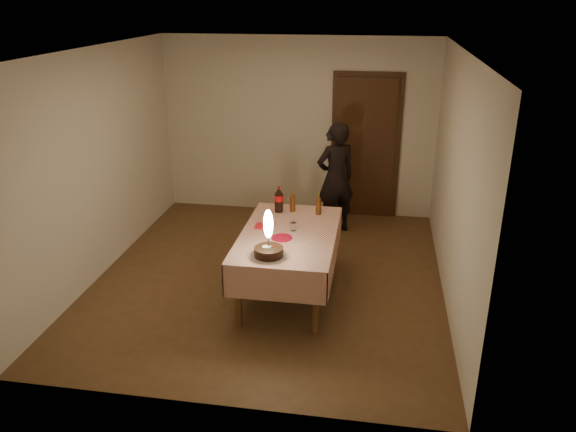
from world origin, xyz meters
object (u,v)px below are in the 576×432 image
object	(u,v)px
red_cup	(269,223)
photographer	(335,178)
cola_bottle	(279,199)
amber_bottle_right	(319,205)
clear_cup	(293,226)
amber_bottle_left	(293,202)
red_plate	(282,238)
dining_table	(289,241)
birthday_cake	(269,246)

from	to	relation	value
red_cup	photographer	bearing A→B (deg)	71.49
cola_bottle	photographer	size ratio (longest dim) A/B	0.20
red_cup	cola_bottle	xyz separation A→B (m)	(0.02, 0.49, 0.10)
red_cup	cola_bottle	distance (m)	0.50
photographer	amber_bottle_right	bearing A→B (deg)	-94.17
clear_cup	amber_bottle_left	bearing A→B (deg)	99.52
red_plate	clear_cup	size ratio (longest dim) A/B	2.44
dining_table	clear_cup	size ratio (longest dim) A/B	19.11
amber_bottle_left	photographer	size ratio (longest dim) A/B	0.16
red_plate	dining_table	bearing A→B (deg)	72.64
red_plate	red_cup	world-z (taller)	red_cup
red_cup	clear_cup	size ratio (longest dim) A/B	1.11
birthday_cake	red_plate	size ratio (longest dim) A/B	2.22
cola_bottle	clear_cup	bearing A→B (deg)	-64.43
cola_bottle	amber_bottle_left	xyz separation A→B (m)	(0.16, 0.04, -0.03)
dining_table	clear_cup	world-z (taller)	clear_cup
amber_bottle_left	red_cup	bearing A→B (deg)	-108.61
red_plate	cola_bottle	xyz separation A→B (m)	(-0.17, 0.75, 0.15)
red_cup	cola_bottle	size ratio (longest dim) A/B	0.31
cola_bottle	amber_bottle_right	xyz separation A→B (m)	(0.47, -0.01, -0.03)
dining_table	red_plate	bearing A→B (deg)	-107.36
birthday_cake	amber_bottle_right	xyz separation A→B (m)	(0.36, 1.20, 0.00)
clear_cup	red_cup	bearing A→B (deg)	171.87
cola_bottle	photographer	distance (m)	1.38
dining_table	birthday_cake	size ratio (longest dim) A/B	3.53
dining_table	red_cup	bearing A→B (deg)	154.40
birthday_cake	cola_bottle	bearing A→B (deg)	95.40
birthday_cake	clear_cup	size ratio (longest dim) A/B	5.41
dining_table	amber_bottle_left	bearing A→B (deg)	95.23
amber_bottle_left	clear_cup	bearing A→B (deg)	-80.48
photographer	red_cup	bearing A→B (deg)	-108.51
dining_table	amber_bottle_left	size ratio (longest dim) A/B	6.75
red_plate	photographer	world-z (taller)	photographer
dining_table	birthday_cake	world-z (taller)	birthday_cake
red_plate	red_cup	bearing A→B (deg)	125.56
amber_bottle_right	photographer	size ratio (longest dim) A/B	0.16
amber_bottle_right	photographer	xyz separation A→B (m)	(0.09, 1.26, -0.07)
birthday_cake	red_plate	bearing A→B (deg)	83.21
dining_table	red_plate	xyz separation A→B (m)	(-0.05, -0.15, 0.10)
clear_cup	photographer	size ratio (longest dim) A/B	0.06
red_cup	photographer	distance (m)	1.84
amber_bottle_left	photographer	xyz separation A→B (m)	(0.41, 1.21, -0.07)
dining_table	cola_bottle	world-z (taller)	cola_bottle
dining_table	birthday_cake	distance (m)	0.65
clear_cup	amber_bottle_right	bearing A→B (deg)	67.15
cola_bottle	amber_bottle_left	bearing A→B (deg)	15.00
clear_cup	cola_bottle	world-z (taller)	cola_bottle
red_plate	amber_bottle_left	distance (m)	0.80
red_plate	amber_bottle_left	size ratio (longest dim) A/B	0.86
red_plate	amber_bottle_right	distance (m)	0.81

